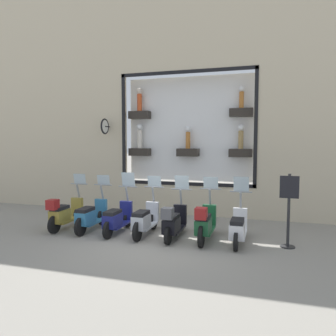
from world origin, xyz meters
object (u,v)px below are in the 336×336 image
object	(u,v)px
scooter_white_0	(238,228)
scooter_green_1	(205,223)
scooter_teal_5	(91,216)
scooter_silver_3	(145,220)
scooter_black_2	(173,222)
scooter_olive_6	(64,213)
scooter_navy_4	(117,219)
shop_sign_post	(289,208)

from	to	relation	value
scooter_white_0	scooter_green_1	bearing A→B (deg)	93.45
scooter_teal_5	scooter_silver_3	bearing A→B (deg)	-89.97
scooter_black_2	scooter_silver_3	xyz separation A→B (m)	(0.07, 0.85, -0.02)
scooter_olive_6	scooter_silver_3	bearing A→B (deg)	-88.64
scooter_navy_4	shop_sign_post	xyz separation A→B (m)	(0.09, -4.60, 0.57)
shop_sign_post	scooter_black_2	bearing A→B (deg)	93.03
scooter_white_0	scooter_silver_3	world-z (taller)	scooter_white_0
scooter_navy_4	scooter_olive_6	xyz separation A→B (m)	(-0.06, 1.70, 0.05)
scooter_green_1	shop_sign_post	world-z (taller)	shop_sign_post
scooter_silver_3	scooter_navy_4	distance (m)	0.85
scooter_olive_6	shop_sign_post	xyz separation A→B (m)	(0.15, -6.30, 0.52)
scooter_olive_6	scooter_navy_4	bearing A→B (deg)	-88.00
scooter_white_0	shop_sign_post	world-z (taller)	shop_sign_post
scooter_green_1	scooter_white_0	bearing A→B (deg)	-86.55
scooter_black_2	shop_sign_post	size ratio (longest dim) A/B	0.98
shop_sign_post	scooter_navy_4	bearing A→B (deg)	91.07
shop_sign_post	scooter_silver_3	bearing A→B (deg)	91.29
scooter_navy_4	shop_sign_post	world-z (taller)	shop_sign_post
scooter_green_1	scooter_black_2	size ratio (longest dim) A/B	1.01
scooter_black_2	scooter_olive_6	size ratio (longest dim) A/B	0.99
scooter_teal_5	scooter_green_1	bearing A→B (deg)	-90.92
scooter_black_2	scooter_silver_3	bearing A→B (deg)	85.35
scooter_silver_3	scooter_navy_4	xyz separation A→B (m)	(-0.00, 0.85, -0.01)
scooter_teal_5	shop_sign_post	distance (m)	5.48
scooter_green_1	scooter_teal_5	size ratio (longest dim) A/B	1.00
scooter_white_0	scooter_silver_3	distance (m)	2.55
scooter_silver_3	scooter_navy_4	world-z (taller)	scooter_navy_4
scooter_black_2	shop_sign_post	xyz separation A→B (m)	(0.15, -2.90, 0.54)
scooter_silver_3	scooter_teal_5	bearing A→B (deg)	90.03
scooter_silver_3	scooter_olive_6	distance (m)	2.55
scooter_silver_3	scooter_teal_5	world-z (taller)	scooter_silver_3
shop_sign_post	scooter_teal_5	bearing A→B (deg)	90.90
scooter_black_2	shop_sign_post	world-z (taller)	shop_sign_post
scooter_green_1	scooter_olive_6	world-z (taller)	scooter_green_1
scooter_silver_3	scooter_olive_6	bearing A→B (deg)	91.36
scooter_silver_3	shop_sign_post	distance (m)	3.80
scooter_teal_5	scooter_black_2	bearing A→B (deg)	-91.54
scooter_white_0	scooter_olive_6	bearing A→B (deg)	90.64
scooter_navy_4	scooter_teal_5	distance (m)	0.85
scooter_green_1	scooter_silver_3	size ratio (longest dim) A/B	1.00
scooter_green_1	shop_sign_post	size ratio (longest dim) A/B	0.99
scooter_green_1	scooter_black_2	bearing A→B (deg)	90.94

